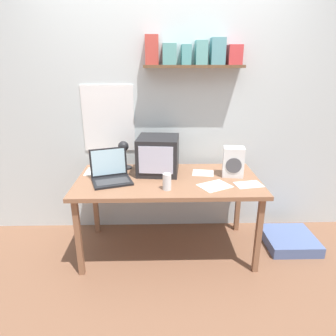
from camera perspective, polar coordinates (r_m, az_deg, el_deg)
ground_plane at (r=2.97m, az=-0.00°, el=-15.13°), size 12.00×12.00×0.00m
back_wall at (r=2.96m, az=-0.17°, el=12.17°), size 5.60×0.24×2.60m
corner_desk at (r=2.65m, az=-0.00°, el=-3.22°), size 1.59×0.80×0.72m
crt_monitor at (r=2.73m, az=-1.89°, el=2.49°), size 0.40×0.40×0.34m
laptop at (r=2.62m, az=-10.89°, el=-0.93°), size 0.39×0.36×0.27m
desk_lamp at (r=2.81m, az=-8.40°, el=3.33°), size 0.12×0.16×0.28m
juice_glass at (r=2.39m, az=-0.19°, el=-2.78°), size 0.07×0.07×0.13m
space_heater at (r=2.72m, az=12.31°, el=1.17°), size 0.20×0.16×0.26m
open_notebook at (r=2.50m, az=8.89°, el=-3.38°), size 0.31×0.29×0.00m
printed_handout at (r=2.78m, az=6.70°, el=-0.94°), size 0.22×0.20×0.00m
loose_paper_near_laptop at (r=2.87m, az=-13.51°, el=-0.65°), size 0.19×0.22×0.00m
loose_paper_near_monitor at (r=2.59m, az=15.09°, el=-3.07°), size 0.24×0.19×0.00m
floor_cushion at (r=3.23m, az=22.10°, el=-12.58°), size 0.47×0.47×0.10m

